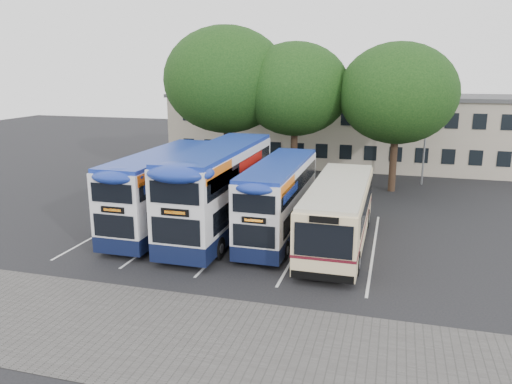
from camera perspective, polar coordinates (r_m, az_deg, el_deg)
The scene contains 12 objects.
ground at distance 20.57m, azimuth 3.37°, elevation -10.36°, with size 120.00×120.00×0.00m, color black.
paving_strip at distance 16.86m, azimuth -7.43°, elevation -16.28°, with size 40.00×6.00×0.01m, color #595654.
bay_lines at distance 25.97m, azimuth -2.36°, elevation -5.04°, with size 14.12×11.00×0.01m.
depot_building at distance 45.79m, azimuth 10.80°, elevation 7.09°, with size 32.40×8.40×6.20m.
lamp_post at distance 38.49m, azimuth 18.97°, elevation 8.21°, with size 0.25×1.05×9.06m.
tree_left at distance 37.69m, azimuth -3.44°, elevation 12.67°, with size 9.17×9.17×11.52m.
tree_mid at distance 36.57m, azimuth 4.50°, elevation 11.63°, with size 7.83×7.83×10.32m.
tree_right at distance 35.67m, azimuth 15.89°, elevation 10.78°, with size 8.03×8.03×10.22m.
bus_dd_left at distance 27.10m, azimuth -10.53°, elevation 0.57°, with size 2.42×9.98×4.16m.
bus_dd_mid at distance 25.93m, azimuth -4.11°, elevation 0.70°, with size 2.67×11.00×4.59m.
bus_dd_right at distance 25.40m, azimuth 2.66°, elevation -0.46°, with size 2.26×9.32×3.88m.
bus_single at distance 24.63m, azimuth 9.45°, elevation -2.00°, with size 2.66×10.45×3.12m.
Camera 1 is at (3.93, -18.32, 8.48)m, focal length 35.00 mm.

